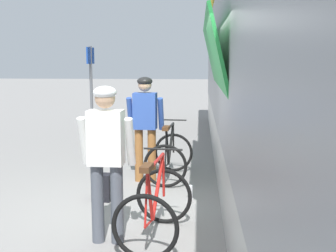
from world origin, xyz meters
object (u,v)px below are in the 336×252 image
Objects in this scene: bicycle_far_black at (170,156)px; platform_sign_post at (91,75)px; cyclist_near_in_white at (106,151)px; bicycle_near_red at (155,206)px; cyclist_far_in_blue at (145,120)px; backpack_on_platform at (102,187)px; water_bottle_near_the_bikes at (190,192)px.

bicycle_far_black is 5.09m from platform_sign_post.
bicycle_near_red is (0.53, 0.08, -0.65)m from cyclist_near_in_white.
cyclist_far_in_blue is 0.73× the size of platform_sign_post.
bicycle_near_red is at bearing -80.17° from cyclist_far_in_blue.
cyclist_far_in_blue reaches higher than bicycle_far_black.
backpack_on_platform is (-0.50, -1.05, -0.85)m from cyclist_far_in_blue.
water_bottle_near_the_bikes is (1.28, 0.14, -0.09)m from backpack_on_platform.
water_bottle_near_the_bikes is 6.25m from platform_sign_post.
cyclist_far_in_blue reaches higher than bicycle_near_red.
bicycle_near_red is 1.02× the size of bicycle_far_black.
cyclist_far_in_blue is at bearing -158.40° from bicycle_far_black.
bicycle_far_black is at bearing 64.29° from backpack_on_platform.
water_bottle_near_the_bikes is 0.09× the size of platform_sign_post.
bicycle_near_red is at bearing -104.06° from water_bottle_near_the_bikes.
bicycle_far_black is at bearing 109.69° from water_bottle_near_the_bikes.
bicycle_far_black is 1.17m from water_bottle_near_the_bikes.
cyclist_far_in_blue is 1.53m from water_bottle_near_the_bikes.
bicycle_far_black is (-0.01, 2.54, 0.00)m from bicycle_near_red.
cyclist_far_in_blue is 1.44m from backpack_on_platform.
platform_sign_post is at bearing 117.72° from water_bottle_near_the_bikes.
bicycle_near_red is 2.85× the size of backpack_on_platform.
platform_sign_post reaches higher than water_bottle_near_the_bikes.
platform_sign_post reaches higher than backpack_on_platform.
bicycle_near_red is 1.63m from backpack_on_platform.
cyclist_far_in_blue is 0.78m from bicycle_far_black.
backpack_on_platform reaches higher than water_bottle_near_the_bikes.
cyclist_near_in_white is 0.84m from bicycle_near_red.
cyclist_near_in_white is at bearing -63.67° from backpack_on_platform.
cyclist_near_in_white is at bearing -101.12° from bicycle_far_black.
platform_sign_post is at bearing 105.55° from cyclist_near_in_white.
bicycle_far_black is at bearing 90.32° from bicycle_near_red.
backpack_on_platform is at bearing 105.30° from cyclist_near_in_white.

